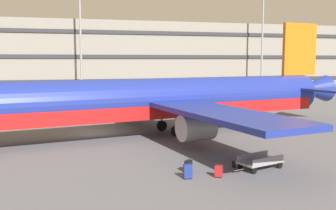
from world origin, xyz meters
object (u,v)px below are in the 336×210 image
object	(u,v)px
airliner	(159,101)
suitcase_orange	(188,171)
backpack_small	(234,165)
suitcase_upright	(219,171)
suitcase_teal	(188,166)
baggage_cart	(260,162)

from	to	relation	value
airliner	suitcase_orange	world-z (taller)	airliner
suitcase_orange	backpack_small	bearing A→B (deg)	21.03
suitcase_upright	backpack_small	xyz separation A→B (m)	(1.57, 1.45, -0.14)
suitcase_teal	baggage_cart	distance (m)	4.28
suitcase_orange	backpack_small	size ratio (longest dim) A/B	1.97
suitcase_upright	suitcase_orange	bearing A→B (deg)	173.52
suitcase_teal	baggage_cart	size ratio (longest dim) A/B	0.26
backpack_small	airliner	bearing A→B (deg)	98.42
suitcase_upright	baggage_cart	xyz separation A→B (m)	(2.98, 0.92, 0.07)
airliner	suitcase_upright	size ratio (longest dim) A/B	48.57
airliner	suitcase_upright	distance (m)	12.91
suitcase_orange	suitcase_teal	bearing A→B (deg)	70.18
airliner	suitcase_teal	xyz separation A→B (m)	(-1.19, -11.31, -2.53)
suitcase_teal	baggage_cart	xyz separation A→B (m)	(4.26, -0.43, 0.06)
suitcase_teal	suitcase_orange	bearing A→B (deg)	-109.82
suitcase_teal	backpack_small	world-z (taller)	suitcase_teal
airliner	backpack_small	xyz separation A→B (m)	(1.66, -11.21, -2.68)
suitcase_upright	suitcase_teal	world-z (taller)	suitcase_teal
suitcase_upright	baggage_cart	world-z (taller)	baggage_cart
backpack_small	baggage_cart	size ratio (longest dim) A/B	0.15
backpack_small	baggage_cart	bearing A→B (deg)	-20.59
suitcase_teal	backpack_small	size ratio (longest dim) A/B	1.79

